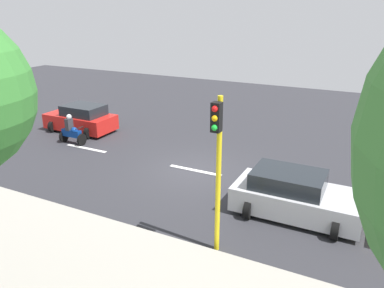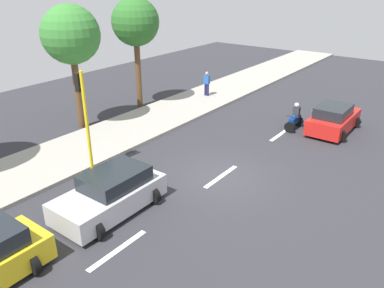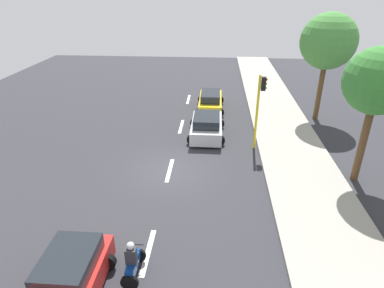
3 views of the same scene
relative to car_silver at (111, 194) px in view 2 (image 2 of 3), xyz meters
The scene contains 13 objects.
ground_plane 4.96m from the car_silver, 111.72° to the right, with size 40.00×60.00×0.10m, color #2D2D33.
sidewalk 6.93m from the car_silver, 41.32° to the right, with size 4.00×60.00×0.15m, color #9E998E.
lane_stripe_far_north 16.67m from the car_silver, 96.26° to the right, with size 0.20×2.40×0.01m, color white.
lane_stripe_north 10.74m from the car_silver, 99.76° to the right, with size 0.20×2.40×0.01m, color white.
lane_stripe_mid 4.96m from the car_silver, 111.72° to the right, with size 0.20×2.40×0.01m, color white.
lane_stripe_south 2.42m from the car_silver, 141.53° to the left, with size 0.20×2.40×0.01m, color white.
car_silver is the anchor object (origin of this frame).
car_red 13.23m from the car_silver, 107.06° to the right, with size 2.27×3.86×1.52m.
motorcycle 11.86m from the car_silver, 100.10° to the right, with size 0.60×1.30×1.53m.
pedestrian_near_signal 14.71m from the car_silver, 68.88° to the right, with size 0.40×0.24×1.69m.
traffic_light_corner 4.05m from the car_silver, 26.71° to the right, with size 0.49×0.24×4.50m.
street_tree_south 10.04m from the car_silver, 31.69° to the right, with size 3.05×3.05×6.65m.
street_tree_center 13.04m from the car_silver, 50.97° to the right, with size 2.90×2.90×6.79m.
Camera 2 is at (-7.68, 12.38, 7.96)m, focal length 35.93 mm.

